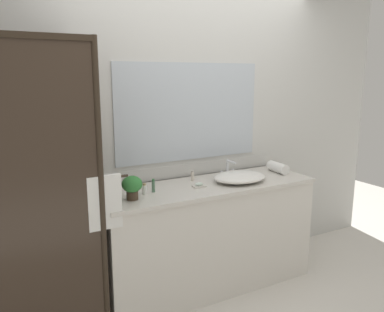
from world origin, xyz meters
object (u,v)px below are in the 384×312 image
at_px(amenity_bottle_lotion, 144,189).
at_px(rolled_towel_near_edge, 278,168).
at_px(sink_basin, 240,177).
at_px(amenity_bottle_shampoo, 193,176).
at_px(faucet, 228,171).
at_px(soap_dish, 199,185).
at_px(amenity_bottle_body_wash, 153,186).
at_px(potted_plant, 132,186).

distance_m(amenity_bottle_lotion, rolled_towel_near_edge, 1.32).
relative_size(sink_basin, amenity_bottle_shampoo, 5.32).
distance_m(sink_basin, faucet, 0.17).
distance_m(sink_basin, soap_dish, 0.38).
bearing_deg(amenity_bottle_lotion, amenity_bottle_body_wash, 16.15).
bearing_deg(potted_plant, rolled_towel_near_edge, 4.52).
height_order(amenity_bottle_lotion, rolled_towel_near_edge, rolled_towel_near_edge).
relative_size(sink_basin, rolled_towel_near_edge, 2.11).
bearing_deg(amenity_bottle_body_wash, sink_basin, -5.15).
xyz_separation_m(sink_basin, faucet, (0.00, 0.17, 0.01)).
height_order(sink_basin, amenity_bottle_lotion, amenity_bottle_lotion).
height_order(potted_plant, soap_dish, potted_plant).
bearing_deg(sink_basin, amenity_bottle_body_wash, 174.85).
relative_size(faucet, soap_dish, 1.70).
relative_size(sink_basin, soap_dish, 4.64).
bearing_deg(amenity_bottle_body_wash, rolled_towel_near_edge, 0.73).
xyz_separation_m(faucet, soap_dish, (-0.38, -0.16, -0.04)).
bearing_deg(amenity_bottle_lotion, faucet, 8.81).
bearing_deg(rolled_towel_near_edge, sink_basin, -170.23).
bearing_deg(soap_dish, potted_plant, -175.43).
height_order(soap_dish, amenity_bottle_shampoo, amenity_bottle_shampoo).
xyz_separation_m(potted_plant, soap_dish, (0.57, 0.05, -0.09)).
distance_m(potted_plant, amenity_bottle_body_wash, 0.23).
height_order(amenity_bottle_shampoo, rolled_towel_near_edge, rolled_towel_near_edge).
relative_size(soap_dish, amenity_bottle_body_wash, 0.99).
bearing_deg(amenity_bottle_shampoo, soap_dish, -103.58).
bearing_deg(rolled_towel_near_edge, faucet, 169.53).
bearing_deg(faucet, soap_dish, -157.55).
xyz_separation_m(soap_dish, amenity_bottle_body_wash, (-0.37, 0.05, 0.03)).
bearing_deg(potted_plant, amenity_bottle_shampoo, 20.99).
xyz_separation_m(amenity_bottle_shampoo, rolled_towel_near_edge, (0.82, -0.12, 0.00)).
bearing_deg(rolled_towel_near_edge, amenity_bottle_lotion, -178.28).
bearing_deg(amenity_bottle_shampoo, potted_plant, -159.01).
height_order(amenity_bottle_body_wash, amenity_bottle_shampoo, amenity_bottle_body_wash).
height_order(sink_basin, amenity_bottle_shampoo, amenity_bottle_shampoo).
distance_m(faucet, amenity_bottle_lotion, 0.84).
height_order(sink_basin, soap_dish, sink_basin).
height_order(potted_plant, amenity_bottle_shampoo, potted_plant).
bearing_deg(amenity_bottle_body_wash, amenity_bottle_shampoo, 18.57).
relative_size(sink_basin, faucet, 2.73).
bearing_deg(potted_plant, faucet, 12.03).
relative_size(amenity_bottle_lotion, rolled_towel_near_edge, 0.38).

